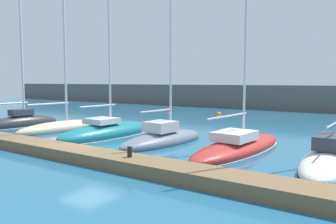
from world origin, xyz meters
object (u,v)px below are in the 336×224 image
at_px(sailboat_slate_fourth, 163,138).
at_px(mooring_buoy_red, 169,110).
at_px(sailboat_teal_third, 108,131).
at_px(sailboat_sand_second, 62,125).
at_px(sailboat_charcoal_nearest, 23,122).
at_px(mooring_buoy_orange, 219,114).
at_px(sailboat_white_sixth, 334,160).
at_px(sailboat_red_fifth, 239,146).
at_px(dock_bollard, 130,152).

bearing_deg(sailboat_slate_fourth, mooring_buoy_red, 38.17).
height_order(sailboat_teal_third, sailboat_slate_fourth, sailboat_teal_third).
bearing_deg(mooring_buoy_red, sailboat_sand_second, -80.04).
relative_size(sailboat_charcoal_nearest, mooring_buoy_red, 17.37).
xyz_separation_m(mooring_buoy_red, mooring_buoy_orange, (7.40, -1.08, 0.00)).
height_order(sailboat_charcoal_nearest, sailboat_white_sixth, sailboat_white_sixth).
xyz_separation_m(sailboat_red_fifth, sailboat_white_sixth, (4.57, -0.77, 0.04)).
bearing_deg(sailboat_teal_third, sailboat_charcoal_nearest, 94.36).
distance_m(sailboat_teal_third, mooring_buoy_orange, 17.55).
bearing_deg(sailboat_white_sixth, sailboat_sand_second, 90.10).
xyz_separation_m(sailboat_red_fifth, mooring_buoy_red, (-16.92, 18.20, -0.30)).
bearing_deg(sailboat_slate_fourth, mooring_buoy_orange, 20.38).
distance_m(sailboat_sand_second, sailboat_red_fifth, 13.66).
bearing_deg(mooring_buoy_orange, sailboat_red_fifth, -60.90).
relative_size(sailboat_charcoal_nearest, sailboat_red_fifth, 0.84).
distance_m(sailboat_sand_second, mooring_buoy_orange, 18.03).
distance_m(mooring_buoy_red, mooring_buoy_orange, 7.48).
bearing_deg(sailboat_teal_third, sailboat_white_sixth, -89.77).
xyz_separation_m(sailboat_charcoal_nearest, sailboat_teal_third, (9.11, 0.42, -0.03)).
bearing_deg(sailboat_white_sixth, mooring_buoy_red, 49.74).
bearing_deg(dock_bollard, sailboat_charcoal_nearest, 162.34).
bearing_deg(sailboat_white_sixth, mooring_buoy_orange, 39.41).
relative_size(sailboat_charcoal_nearest, sailboat_teal_third, 0.65).
distance_m(sailboat_slate_fourth, sailboat_red_fifth, 4.55).
bearing_deg(sailboat_charcoal_nearest, mooring_buoy_orange, -21.92).
height_order(sailboat_teal_third, sailboat_red_fifth, sailboat_teal_third).
height_order(sailboat_charcoal_nearest, sailboat_sand_second, sailboat_sand_second).
height_order(sailboat_sand_second, sailboat_white_sixth, sailboat_white_sixth).
bearing_deg(sailboat_sand_second, mooring_buoy_orange, -9.46).
height_order(sailboat_charcoal_nearest, dock_bollard, sailboat_charcoal_nearest).
relative_size(sailboat_sand_second, sailboat_slate_fourth, 1.18).
bearing_deg(dock_bollard, sailboat_teal_third, 140.66).
height_order(sailboat_red_fifth, mooring_buoy_red, sailboat_red_fifth).
height_order(sailboat_red_fifth, dock_bollard, sailboat_red_fifth).
bearing_deg(mooring_buoy_orange, dock_bollard, -72.58).
bearing_deg(sailboat_sand_second, sailboat_teal_third, -86.13).
height_order(sailboat_slate_fourth, sailboat_white_sixth, sailboat_white_sixth).
xyz_separation_m(sailboat_charcoal_nearest, sailboat_sand_second, (4.41, 0.41, 0.00)).
bearing_deg(sailboat_teal_third, mooring_buoy_red, 24.89).
bearing_deg(sailboat_charcoal_nearest, mooring_buoy_red, 0.08).
xyz_separation_m(sailboat_sand_second, sailboat_red_fifth, (13.65, 0.43, -0.12)).
bearing_deg(mooring_buoy_orange, sailboat_teal_third, -88.11).
relative_size(sailboat_sand_second, sailboat_red_fifth, 1.10).
bearing_deg(mooring_buoy_orange, sailboat_slate_fourth, -74.07).
xyz_separation_m(sailboat_charcoal_nearest, sailboat_red_fifth, (18.06, 0.85, -0.11)).
relative_size(sailboat_teal_third, sailboat_red_fifth, 1.29).
distance_m(sailboat_charcoal_nearest, sailboat_teal_third, 9.12).
bearing_deg(sailboat_sand_second, mooring_buoy_red, 13.73).
xyz_separation_m(sailboat_teal_third, dock_bollard, (6.63, -5.43, 0.34)).
bearing_deg(mooring_buoy_red, dock_bollard, -58.74).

